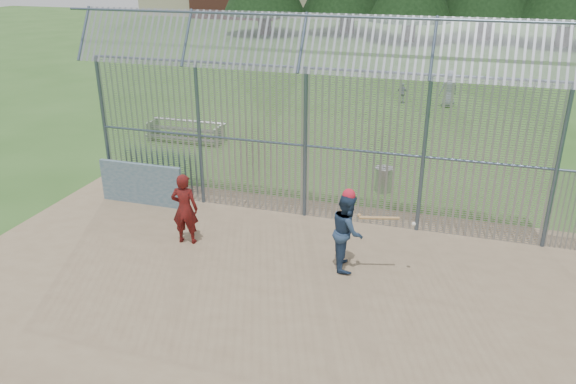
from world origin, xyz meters
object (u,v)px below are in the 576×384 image
(batter, at_px, (347,231))
(bleacher, at_px, (186,131))
(trash_can, at_px, (384,179))
(dugout_wall, at_px, (141,184))
(onlooker, at_px, (185,209))

(batter, bearing_deg, bleacher, 29.60)
(batter, bearing_deg, trash_can, -18.17)
(dugout_wall, relative_size, batter, 1.41)
(dugout_wall, relative_size, onlooker, 1.40)
(dugout_wall, xyz_separation_m, batter, (6.24, -1.77, 0.29))
(onlooker, bearing_deg, batter, 171.69)
(onlooker, xyz_separation_m, bleacher, (-3.80, 7.51, -0.50))
(batter, xyz_separation_m, trash_can, (0.15, 4.77, -0.53))
(batter, distance_m, onlooker, 3.98)
(onlooker, bearing_deg, dugout_wall, -45.84)
(dugout_wall, height_order, batter, batter)
(onlooker, distance_m, trash_can, 6.32)
(onlooker, xyz_separation_m, trash_can, (4.13, 4.75, -0.53))
(dugout_wall, bearing_deg, bleacher, 104.94)
(trash_can, bearing_deg, batter, -91.83)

